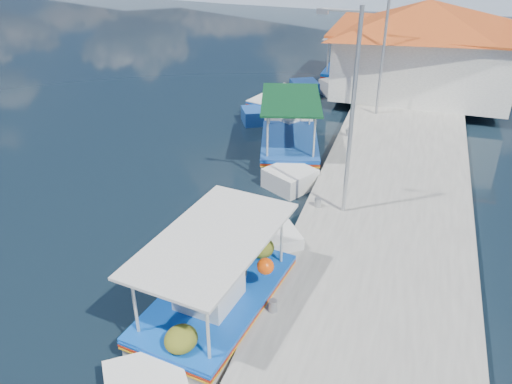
% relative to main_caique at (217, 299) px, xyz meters
% --- Properties ---
extents(ground, '(160.00, 160.00, 0.00)m').
position_rel_main_caique_xyz_m(ground, '(-2.43, 3.00, -0.49)').
color(ground, black).
rests_on(ground, ground).
extents(quay, '(5.00, 44.00, 0.50)m').
position_rel_main_caique_xyz_m(quay, '(3.47, 9.00, -0.24)').
color(quay, '#A3A198').
rests_on(quay, ground).
extents(bollards, '(0.20, 17.20, 0.30)m').
position_rel_main_caique_xyz_m(bollards, '(1.37, 8.25, 0.16)').
color(bollards, '#A5A8AD').
rests_on(bollards, quay).
extents(main_caique, '(2.94, 7.70, 2.56)m').
position_rel_main_caique_xyz_m(main_caique, '(0.00, 0.00, 0.00)').
color(main_caique, white).
rests_on(main_caique, ground).
extents(caique_green_canopy, '(3.32, 6.90, 2.67)m').
position_rel_main_caique_xyz_m(caique_green_canopy, '(-0.62, 9.39, -0.09)').
color(caique_green_canopy, white).
rests_on(caique_green_canopy, ground).
extents(caique_blue_hull, '(2.94, 5.93, 1.10)m').
position_rel_main_caique_xyz_m(caique_blue_hull, '(-2.43, 14.70, -0.20)').
color(caique_blue_hull, '#184492').
rests_on(caique_blue_hull, ground).
extents(caique_far, '(2.55, 8.34, 2.92)m').
position_rel_main_caique_xyz_m(caique_far, '(-0.01, 20.66, 0.05)').
color(caique_far, white).
rests_on(caique_far, ground).
extents(harbor_building, '(10.49, 10.49, 4.40)m').
position_rel_main_caique_xyz_m(harbor_building, '(3.77, 18.00, 2.28)').
color(harbor_building, white).
rests_on(harbor_building, quay).
extents(lamp_post_near, '(1.21, 0.14, 6.00)m').
position_rel_main_caique_xyz_m(lamp_post_near, '(2.08, 5.00, 3.36)').
color(lamp_post_near, '#A5A8AD').
rests_on(lamp_post_near, quay).
extents(lamp_post_far, '(1.21, 0.14, 6.00)m').
position_rel_main_caique_xyz_m(lamp_post_far, '(2.08, 14.00, 3.36)').
color(lamp_post_far, '#A5A8AD').
rests_on(lamp_post_far, quay).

